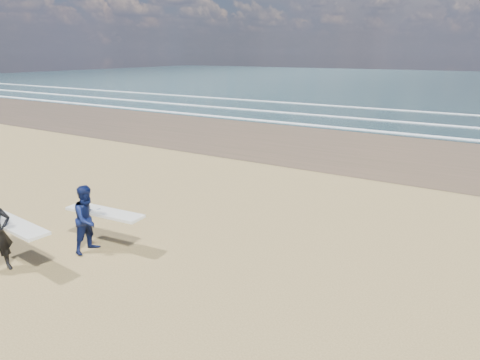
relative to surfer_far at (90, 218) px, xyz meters
The scene contains 1 object.
surfer_far is the anchor object (origin of this frame).
Camera 1 is at (9.92, -4.45, 4.88)m, focal length 32.00 mm.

